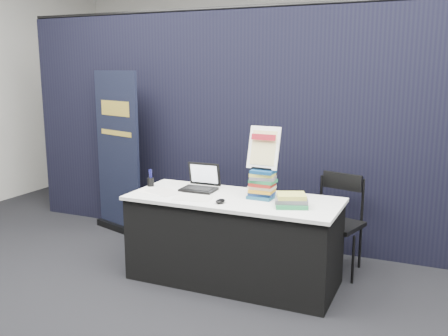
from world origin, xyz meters
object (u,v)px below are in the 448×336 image
(display_table, at_px, (233,239))
(book_stack_tall, at_px, (262,184))
(pullup_banner, at_px, (118,162))
(stacking_chair, at_px, (338,219))
(book_stack_short, at_px, (291,200))
(laptop, at_px, (201,184))
(info_sign, at_px, (264,148))

(display_table, bearing_deg, book_stack_tall, 15.40)
(pullup_banner, relative_size, stacking_chair, 2.04)
(book_stack_tall, distance_m, book_stack_short, 0.34)
(laptop, distance_m, book_stack_short, 0.93)
(book_stack_short, xyz_separation_m, info_sign, (-0.30, 0.18, 0.37))
(display_table, bearing_deg, laptop, 161.36)
(book_stack_short, bearing_deg, laptop, 167.04)
(display_table, bearing_deg, info_sign, 22.22)
(display_table, relative_size, laptop, 5.80)
(display_table, height_order, pullup_banner, pullup_banner)
(display_table, height_order, stacking_chair, stacking_chair)
(book_stack_short, distance_m, info_sign, 0.51)
(laptop, bearing_deg, book_stack_tall, -7.56)
(info_sign, bearing_deg, stacking_chair, 45.39)
(display_table, bearing_deg, stacking_chair, 36.97)
(laptop, xyz_separation_m, pullup_banner, (-1.33, 0.60, -0.01))
(display_table, relative_size, pullup_banner, 1.00)
(laptop, xyz_separation_m, book_stack_tall, (0.60, -0.06, 0.07))
(laptop, xyz_separation_m, info_sign, (0.60, -0.03, 0.36))
(laptop, height_order, book_stack_short, laptop)
(laptop, bearing_deg, stacking_chair, 20.04)
(book_stack_tall, bearing_deg, pullup_banner, 160.92)
(display_table, bearing_deg, book_stack_short, -8.75)
(book_stack_short, bearing_deg, pullup_banner, 159.97)
(display_table, distance_m, book_stack_short, 0.68)
(pullup_banner, bearing_deg, laptop, -6.22)
(laptop, distance_m, info_sign, 0.71)
(laptop, relative_size, book_stack_tall, 1.26)
(book_stack_tall, distance_m, stacking_chair, 0.84)
(book_stack_short, height_order, pullup_banner, pullup_banner)
(display_table, relative_size, info_sign, 4.90)
(pullup_banner, bearing_deg, display_table, -4.97)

